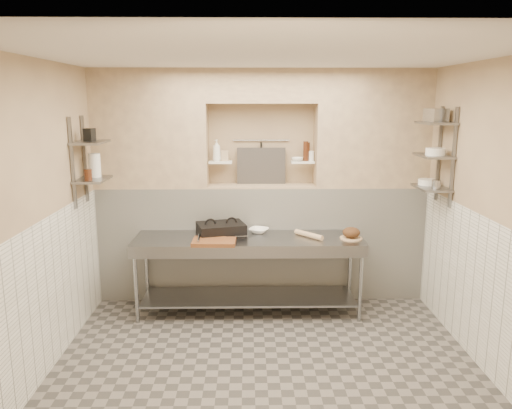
{
  "coord_description": "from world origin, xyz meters",
  "views": [
    {
      "loc": [
        -0.16,
        -4.29,
        2.44
      ],
      "look_at": [
        -0.08,
        0.9,
        1.35
      ],
      "focal_mm": 35.0,
      "sensor_mm": 36.0,
      "label": 1
    }
  ],
  "objects_px": {
    "panini_press": "(221,229)",
    "bottle_soap": "(217,150)",
    "jug_left": "(95,165)",
    "mixing_bowl": "(259,230)",
    "cutting_board": "(214,242)",
    "bowl_alcove": "(297,159)",
    "bread_loaf": "(351,232)",
    "rolling_pin": "(309,235)",
    "prep_table": "(249,260)"
  },
  "relations": [
    {
      "from": "prep_table",
      "to": "panini_press",
      "type": "xyz_separation_m",
      "value": [
        -0.32,
        0.12,
        0.33
      ]
    },
    {
      "from": "prep_table",
      "to": "bottle_soap",
      "type": "bearing_deg",
      "value": 123.75
    },
    {
      "from": "prep_table",
      "to": "mixing_bowl",
      "type": "relative_size",
      "value": 11.61
    },
    {
      "from": "bread_loaf",
      "to": "jug_left",
      "type": "xyz_separation_m",
      "value": [
        -2.84,
        0.01,
        0.77
      ]
    },
    {
      "from": "bottle_soap",
      "to": "bowl_alcove",
      "type": "distance_m",
      "value": 0.98
    },
    {
      "from": "mixing_bowl",
      "to": "rolling_pin",
      "type": "bearing_deg",
      "value": -20.6
    },
    {
      "from": "prep_table",
      "to": "panini_press",
      "type": "relative_size",
      "value": 4.26
    },
    {
      "from": "cutting_board",
      "to": "rolling_pin",
      "type": "xyz_separation_m",
      "value": [
        1.07,
        0.23,
        0.01
      ]
    },
    {
      "from": "mixing_bowl",
      "to": "bowl_alcove",
      "type": "relative_size",
      "value": 1.56
    },
    {
      "from": "panini_press",
      "to": "bread_loaf",
      "type": "relative_size",
      "value": 3.08
    },
    {
      "from": "cutting_board",
      "to": "mixing_bowl",
      "type": "bearing_deg",
      "value": 41.76
    },
    {
      "from": "panini_press",
      "to": "mixing_bowl",
      "type": "distance_m",
      "value": 0.46
    },
    {
      "from": "jug_left",
      "to": "mixing_bowl",
      "type": "bearing_deg",
      "value": 8.57
    },
    {
      "from": "cutting_board",
      "to": "jug_left",
      "type": "relative_size",
      "value": 1.82
    },
    {
      "from": "panini_press",
      "to": "bottle_soap",
      "type": "distance_m",
      "value": 0.99
    },
    {
      "from": "bowl_alcove",
      "to": "bottle_soap",
      "type": "bearing_deg",
      "value": 178.56
    },
    {
      "from": "panini_press",
      "to": "cutting_board",
      "type": "distance_m",
      "value": 0.34
    },
    {
      "from": "mixing_bowl",
      "to": "jug_left",
      "type": "xyz_separation_m",
      "value": [
        -1.8,
        -0.27,
        0.81
      ]
    },
    {
      "from": "rolling_pin",
      "to": "cutting_board",
      "type": "bearing_deg",
      "value": -167.66
    },
    {
      "from": "mixing_bowl",
      "to": "jug_left",
      "type": "height_order",
      "value": "jug_left"
    },
    {
      "from": "panini_press",
      "to": "jug_left",
      "type": "relative_size",
      "value": 2.36
    },
    {
      "from": "rolling_pin",
      "to": "jug_left",
      "type": "distance_m",
      "value": 2.5
    },
    {
      "from": "bottle_soap",
      "to": "jug_left",
      "type": "relative_size",
      "value": 1.01
    },
    {
      "from": "mixing_bowl",
      "to": "rolling_pin",
      "type": "height_order",
      "value": "rolling_pin"
    },
    {
      "from": "bowl_alcove",
      "to": "bread_loaf",
      "type": "bearing_deg",
      "value": -46.42
    },
    {
      "from": "cutting_board",
      "to": "jug_left",
      "type": "distance_m",
      "value": 1.55
    },
    {
      "from": "bread_loaf",
      "to": "bottle_soap",
      "type": "bearing_deg",
      "value": 158.11
    },
    {
      "from": "cutting_board",
      "to": "mixing_bowl",
      "type": "height_order",
      "value": "mixing_bowl"
    },
    {
      "from": "bottle_soap",
      "to": "panini_press",
      "type": "bearing_deg",
      "value": -81.95
    },
    {
      "from": "panini_press",
      "to": "jug_left",
      "type": "xyz_separation_m",
      "value": [
        -1.36,
        -0.15,
        0.77
      ]
    },
    {
      "from": "panini_press",
      "to": "bowl_alcove",
      "type": "bearing_deg",
      "value": 9.95
    },
    {
      "from": "bowl_alcove",
      "to": "cutting_board",
      "type": "bearing_deg",
      "value": -141.94
    },
    {
      "from": "mixing_bowl",
      "to": "rolling_pin",
      "type": "xyz_separation_m",
      "value": [
        0.57,
        -0.21,
        0.0
      ]
    },
    {
      "from": "panini_press",
      "to": "bottle_soap",
      "type": "xyz_separation_m",
      "value": [
        -0.06,
        0.46,
        0.87
      ]
    },
    {
      "from": "rolling_pin",
      "to": "bowl_alcove",
      "type": "relative_size",
      "value": 2.76
    },
    {
      "from": "mixing_bowl",
      "to": "bread_loaf",
      "type": "height_order",
      "value": "bread_loaf"
    },
    {
      "from": "cutting_board",
      "to": "bottle_soap",
      "type": "distance_m",
      "value": 1.21
    },
    {
      "from": "cutting_board",
      "to": "bread_loaf",
      "type": "relative_size",
      "value": 2.38
    },
    {
      "from": "panini_press",
      "to": "rolling_pin",
      "type": "distance_m",
      "value": 1.01
    },
    {
      "from": "bottle_soap",
      "to": "jug_left",
      "type": "xyz_separation_m",
      "value": [
        -1.3,
        -0.61,
        -0.1
      ]
    },
    {
      "from": "mixing_bowl",
      "to": "bread_loaf",
      "type": "xyz_separation_m",
      "value": [
        1.04,
        -0.28,
        0.05
      ]
    },
    {
      "from": "cutting_board",
      "to": "bowl_alcove",
      "type": "bearing_deg",
      "value": 38.06
    },
    {
      "from": "prep_table",
      "to": "cutting_board",
      "type": "relative_size",
      "value": 5.53
    },
    {
      "from": "rolling_pin",
      "to": "bread_loaf",
      "type": "xyz_separation_m",
      "value": [
        0.47,
        -0.07,
        0.04
      ]
    },
    {
      "from": "panini_press",
      "to": "cutting_board",
      "type": "xyz_separation_m",
      "value": [
        -0.06,
        -0.33,
        -0.05
      ]
    },
    {
      "from": "mixing_bowl",
      "to": "bottle_soap",
      "type": "relative_size",
      "value": 0.86
    },
    {
      "from": "prep_table",
      "to": "bread_loaf",
      "type": "height_order",
      "value": "bread_loaf"
    },
    {
      "from": "prep_table",
      "to": "bread_loaf",
      "type": "bearing_deg",
      "value": -2.35
    },
    {
      "from": "bowl_alcove",
      "to": "jug_left",
      "type": "height_order",
      "value": "jug_left"
    },
    {
      "from": "cutting_board",
      "to": "bowl_alcove",
      "type": "height_order",
      "value": "bowl_alcove"
    }
  ]
}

